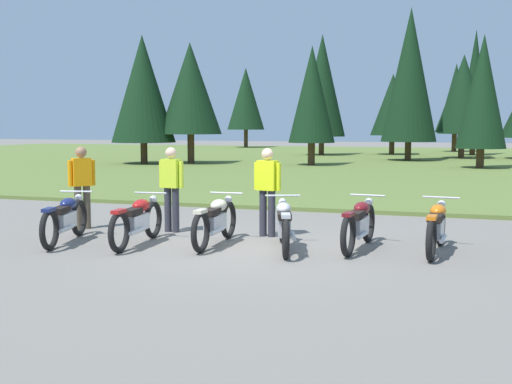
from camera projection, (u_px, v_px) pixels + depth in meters
ground_plane at (246, 247)px, 10.79m from camera, size 140.00×140.00×0.00m
grass_moorland at (392, 161)px, 36.09m from camera, size 80.00×44.00×0.10m
forest_treeline at (354, 92)px, 39.30m from camera, size 25.94×27.95×8.67m
motorcycle_navy at (65, 218)px, 11.20m from camera, size 0.75×2.07×0.88m
motorcycle_red at (137, 220)px, 10.97m from camera, size 0.62×2.10×0.88m
motorcycle_cream at (216, 220)px, 10.96m from camera, size 0.62×2.10×0.88m
motorcycle_silver at (284, 224)px, 10.52m from camera, size 0.84×2.04×0.88m
motorcycle_maroon at (359, 223)px, 10.61m from camera, size 0.62×2.10×0.88m
motorcycle_orange at (437, 227)px, 10.28m from camera, size 0.62×2.10×0.88m
rider_with_back_turned at (171, 184)px, 12.26m from camera, size 0.55×0.27×1.67m
rider_near_row_end at (82, 182)px, 12.61m from camera, size 0.41×0.43×1.67m
rider_checking_bike at (267, 187)px, 11.77m from camera, size 0.54×0.27×1.67m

